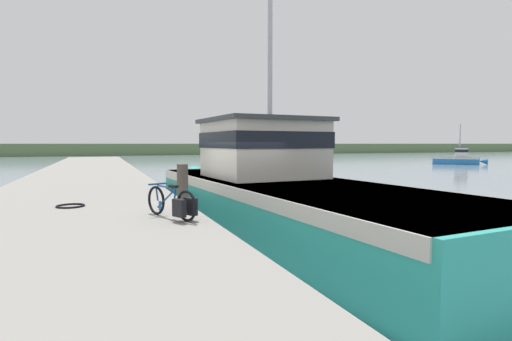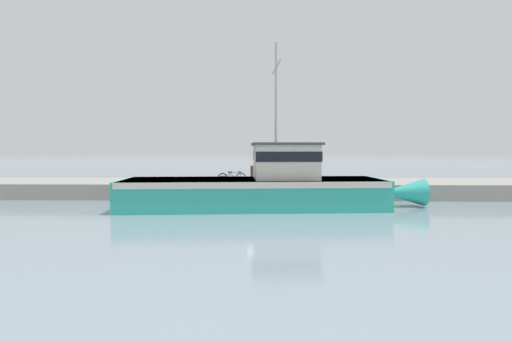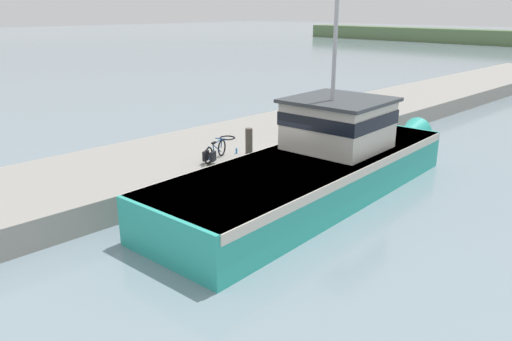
# 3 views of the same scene
# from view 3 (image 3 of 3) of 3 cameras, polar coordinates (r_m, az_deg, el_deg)

# --- Properties ---
(ground_plane) EXTENTS (320.00, 320.00, 0.00)m
(ground_plane) POSITION_cam_3_polar(r_m,az_deg,el_deg) (18.78, 4.75, -1.32)
(ground_plane) COLOR gray
(dock_pier) EXTENTS (5.45, 80.00, 0.91)m
(dock_pier) POSITION_cam_3_polar(r_m,az_deg,el_deg) (21.33, -3.46, 2.39)
(dock_pier) COLOR gray
(dock_pier) RESTS_ON ground_plane
(fishing_boat_main) EXTENTS (4.77, 15.21, 8.12)m
(fishing_boat_main) POSITION_cam_3_polar(r_m,az_deg,el_deg) (17.42, 7.44, 0.90)
(fishing_boat_main) COLOR teal
(fishing_boat_main) RESTS_ON ground_plane
(bicycle_touring) EXTENTS (0.87, 1.62, 0.71)m
(bicycle_touring) POSITION_cam_3_polar(r_m,az_deg,el_deg) (18.12, -4.89, 2.04)
(bicycle_touring) COLOR black
(bicycle_touring) RESTS_ON dock_pier
(mooring_post) EXTENTS (0.27, 0.27, 1.06)m
(mooring_post) POSITION_cam_3_polar(r_m,az_deg,el_deg) (18.66, -0.81, 3.25)
(mooring_post) COLOR #51473D
(mooring_post) RESTS_ON dock_pier
(hose_coil) EXTENTS (0.67, 0.67, 0.05)m
(hose_coil) POSITION_cam_3_polar(r_m,az_deg,el_deg) (21.38, -3.30, 3.76)
(hose_coil) COLOR black
(hose_coil) RESTS_ON dock_pier
(water_bottle_on_curb) EXTENTS (0.07, 0.07, 0.21)m
(water_bottle_on_curb) POSITION_cam_3_polar(r_m,az_deg,el_deg) (19.08, -2.25, 2.25)
(water_bottle_on_curb) COLOR blue
(water_bottle_on_curb) RESTS_ON dock_pier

